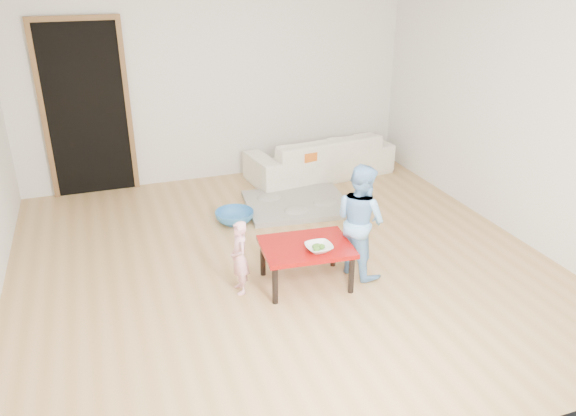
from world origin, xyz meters
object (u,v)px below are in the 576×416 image
sofa (320,156)px  child_pink (239,258)px  child_blue (360,220)px  bowl (319,248)px  basin (235,217)px  red_table (306,264)px

sofa → child_pink: (-1.75, -2.43, 0.05)m
sofa → child_blue: child_blue is taller
sofa → bowl: 2.86m
bowl → child_pink: bearing=162.4°
child_pink → basin: 1.44m
sofa → bowl: bearing=59.9°
red_table → child_blue: 0.63m
child_blue → basin: bearing=10.7°
bowl → basin: bowl is taller
child_pink → basin: child_pink is taller
bowl → child_blue: child_blue is taller
red_table → bowl: size_ratio=3.39×
child_pink → red_table: bearing=81.6°
bowl → child_blue: size_ratio=0.22×
basin → sofa: bearing=35.9°
basin → child_pink: bearing=-102.3°
child_blue → basin: child_blue is taller
red_table → basin: red_table is taller
bowl → basin: bearing=102.4°
child_blue → red_table: bearing=74.8°
bowl → child_pink: size_ratio=0.34×
child_pink → child_blue: 1.14m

